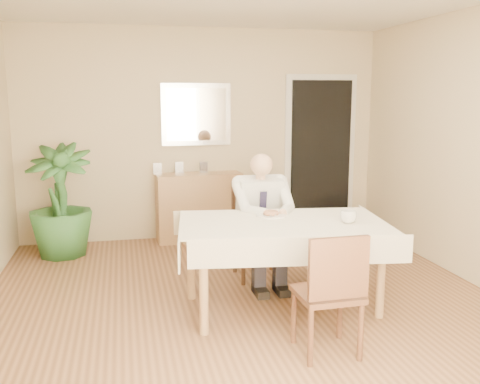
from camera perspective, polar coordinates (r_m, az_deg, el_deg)
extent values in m
plane|color=brown|center=(4.62, 0.96, -12.46)|extent=(5.00, 5.00, 0.00)
cube|color=#C5AD88|center=(6.73, -3.99, 6.14)|extent=(4.50, 0.02, 2.60)
cube|color=#C5AD88|center=(1.98, 18.24, -4.43)|extent=(4.50, 0.02, 2.60)
cube|color=silver|center=(1.96, 18.19, -0.05)|extent=(1.34, 0.02, 1.44)
cube|color=white|center=(1.98, 17.89, 0.05)|extent=(1.18, 0.02, 1.28)
cube|color=silver|center=(7.13, 8.50, 3.86)|extent=(0.96, 0.03, 2.10)
cube|color=black|center=(7.11, 8.59, 3.84)|extent=(0.80, 0.05, 1.95)
cube|color=silver|center=(6.68, -4.69, 8.24)|extent=(0.86, 0.03, 0.76)
cube|color=white|center=(6.66, -4.67, 8.24)|extent=(0.74, 0.02, 0.64)
cube|color=olive|center=(4.45, 4.54, -3.57)|extent=(1.70, 1.10, 0.04)
cube|color=beige|center=(4.45, 4.54, -3.25)|extent=(1.81, 1.21, 0.01)
cube|color=beige|center=(4.02, 6.62, -6.34)|extent=(1.69, 0.23, 0.22)
cube|color=beige|center=(4.94, 2.83, -3.12)|extent=(1.69, 0.23, 0.22)
cube|color=beige|center=(4.31, -6.40, -5.18)|extent=(0.14, 0.99, 0.22)
cube|color=beige|center=(4.79, 14.33, -3.87)|extent=(0.14, 0.99, 0.22)
cylinder|color=olive|center=(4.06, -3.89, -10.40)|extent=(0.07, 0.07, 0.70)
cylinder|color=olive|center=(4.49, 14.80, -8.68)|extent=(0.07, 0.07, 0.70)
cylinder|color=olive|center=(4.76, -5.24, -7.31)|extent=(0.07, 0.07, 0.70)
cylinder|color=olive|center=(5.13, 11.02, -6.15)|extent=(0.07, 0.07, 0.70)
cube|color=#3E2214|center=(5.26, 1.95, -4.28)|extent=(0.48, 0.48, 0.04)
cube|color=#3E2214|center=(5.40, 1.43, -1.02)|extent=(0.45, 0.07, 0.45)
cylinder|color=#3E2214|center=(5.11, 0.37, -7.54)|extent=(0.04, 0.04, 0.44)
cylinder|color=#3E2214|center=(5.20, 4.53, -7.24)|extent=(0.04, 0.04, 0.44)
cylinder|color=#3E2214|center=(5.47, -0.54, -6.34)|extent=(0.04, 0.04, 0.44)
cylinder|color=#3E2214|center=(5.56, 3.37, -6.08)|extent=(0.04, 0.04, 0.44)
cube|color=#3E2214|center=(3.82, 9.25, -10.68)|extent=(0.43, 0.43, 0.04)
cube|color=#3E2214|center=(3.57, 10.49, -7.99)|extent=(0.42, 0.05, 0.42)
cylinder|color=#3E2214|center=(3.69, 7.54, -15.15)|extent=(0.04, 0.04, 0.41)
cylinder|color=#3E2214|center=(3.82, 12.74, -14.42)|extent=(0.04, 0.04, 0.41)
cylinder|color=#3E2214|center=(4.00, 5.75, -13.05)|extent=(0.04, 0.04, 0.41)
cylinder|color=#3E2214|center=(4.12, 10.59, -12.47)|extent=(0.04, 0.04, 0.41)
cube|color=silver|center=(5.16, 2.08, -1.28)|extent=(0.42, 0.31, 0.55)
cube|color=black|center=(5.05, 2.43, -1.89)|extent=(0.07, 0.08, 0.36)
cylinder|color=tan|center=(5.07, 2.23, 1.78)|extent=(0.09, 0.09, 0.08)
sphere|color=tan|center=(5.03, 2.31, 2.92)|extent=(0.21, 0.21, 0.21)
cube|color=black|center=(5.00, 1.53, -4.42)|extent=(0.13, 0.42, 0.13)
cube|color=black|center=(5.05, 3.73, -4.29)|extent=(0.13, 0.42, 0.13)
cube|color=black|center=(4.92, 2.02, -8.21)|extent=(0.11, 0.12, 0.45)
cube|color=black|center=(4.97, 4.28, -8.04)|extent=(0.11, 0.12, 0.45)
cube|color=black|center=(4.93, 2.19, -10.52)|extent=(0.11, 0.26, 0.07)
cube|color=black|center=(4.98, 4.45, -10.32)|extent=(0.11, 0.26, 0.07)
cylinder|color=white|center=(4.62, 3.32, -2.52)|extent=(0.26, 0.26, 0.02)
ellipsoid|color=brown|center=(4.62, 3.32, -2.25)|extent=(0.14, 0.14, 0.06)
cylinder|color=silver|center=(4.58, 4.01, -2.44)|extent=(0.01, 0.13, 0.01)
cylinder|color=silver|center=(4.55, 3.04, -2.50)|extent=(0.01, 0.13, 0.01)
imported|color=white|center=(4.47, 11.48, -2.59)|extent=(0.14, 0.14, 0.10)
cube|color=olive|center=(6.66, -4.37, -1.57)|extent=(1.06, 0.41, 0.84)
cube|color=silver|center=(6.55, -8.80, 2.47)|extent=(0.10, 0.02, 0.14)
cube|color=silver|center=(6.63, -6.51, 2.61)|extent=(0.10, 0.02, 0.14)
cube|color=silver|center=(6.61, -3.91, 2.63)|extent=(0.10, 0.02, 0.14)
imported|color=#234E20|center=(6.26, -18.65, -0.87)|extent=(0.79, 0.79, 1.26)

